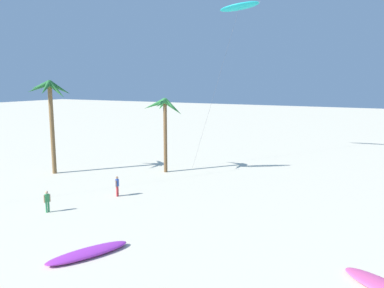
{
  "coord_description": "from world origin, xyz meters",
  "views": [
    {
      "loc": [
        8.09,
        0.93,
        9.46
      ],
      "look_at": [
        -1.89,
        19.71,
        5.96
      ],
      "focal_mm": 35.8,
      "sensor_mm": 36.0,
      "label": 1
    }
  ],
  "objects_px": {
    "palm_tree_0": "(50,100)",
    "person_mid_field": "(47,201)",
    "flying_kite_0": "(239,7)",
    "person_far_watcher": "(117,185)",
    "grounded_kite_1": "(88,253)",
    "palm_tree_1": "(165,113)"
  },
  "relations": [
    {
      "from": "person_far_watcher",
      "to": "flying_kite_0",
      "type": "bearing_deg",
      "value": 84.32
    },
    {
      "from": "palm_tree_1",
      "to": "person_mid_field",
      "type": "relative_size",
      "value": 4.84
    },
    {
      "from": "flying_kite_0",
      "to": "person_far_watcher",
      "type": "distance_m",
      "value": 27.79
    },
    {
      "from": "grounded_kite_1",
      "to": "person_mid_field",
      "type": "xyz_separation_m",
      "value": [
        -7.62,
        3.99,
        0.68
      ]
    },
    {
      "from": "flying_kite_0",
      "to": "grounded_kite_1",
      "type": "relative_size",
      "value": 4.05
    },
    {
      "from": "palm_tree_1",
      "to": "person_mid_field",
      "type": "distance_m",
      "value": 15.71
    },
    {
      "from": "palm_tree_1",
      "to": "flying_kite_0",
      "type": "relative_size",
      "value": 0.41
    },
    {
      "from": "palm_tree_0",
      "to": "grounded_kite_1",
      "type": "xyz_separation_m",
      "value": [
        16.6,
        -12.81,
        -7.43
      ]
    },
    {
      "from": "person_mid_field",
      "to": "person_far_watcher",
      "type": "distance_m",
      "value": 5.87
    },
    {
      "from": "palm_tree_0",
      "to": "flying_kite_0",
      "type": "xyz_separation_m",
      "value": [
        13.1,
        18.19,
        10.81
      ]
    },
    {
      "from": "flying_kite_0",
      "to": "person_mid_field",
      "type": "height_order",
      "value": "flying_kite_0"
    },
    {
      "from": "flying_kite_0",
      "to": "grounded_kite_1",
      "type": "bearing_deg",
      "value": -83.55
    },
    {
      "from": "palm_tree_0",
      "to": "grounded_kite_1",
      "type": "distance_m",
      "value": 22.25
    },
    {
      "from": "palm_tree_0",
      "to": "palm_tree_1",
      "type": "distance_m",
      "value": 11.62
    },
    {
      "from": "palm_tree_0",
      "to": "palm_tree_1",
      "type": "bearing_deg",
      "value": 30.8
    },
    {
      "from": "palm_tree_1",
      "to": "grounded_kite_1",
      "type": "height_order",
      "value": "palm_tree_1"
    },
    {
      "from": "palm_tree_1",
      "to": "grounded_kite_1",
      "type": "relative_size",
      "value": 1.64
    },
    {
      "from": "flying_kite_0",
      "to": "person_mid_field",
      "type": "relative_size",
      "value": 11.94
    },
    {
      "from": "palm_tree_1",
      "to": "grounded_kite_1",
      "type": "distance_m",
      "value": 20.79
    },
    {
      "from": "palm_tree_1",
      "to": "grounded_kite_1",
      "type": "bearing_deg",
      "value": -70.33
    },
    {
      "from": "palm_tree_0",
      "to": "person_mid_field",
      "type": "bearing_deg",
      "value": -44.46
    },
    {
      "from": "palm_tree_1",
      "to": "person_far_watcher",
      "type": "xyz_separation_m",
      "value": [
        1.05,
        -9.2,
        -5.34
      ]
    }
  ]
}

